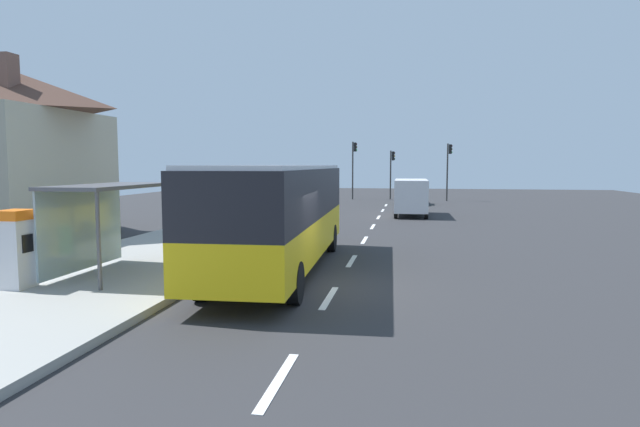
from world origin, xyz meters
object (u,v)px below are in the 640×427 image
white_van (411,195)px  traffic_light_far_side (354,161)px  bus (280,211)px  sedan_near (412,195)px  ticket_machine (17,248)px  traffic_light_near_side (449,163)px  traffic_light_median (392,167)px  recycling_bin_yellow (205,247)px  bus_shelter (99,205)px  recycling_bin_green (213,244)px

white_van → traffic_light_far_side: size_ratio=0.97×
bus → sedan_near: bus is taller
ticket_machine → traffic_light_far_side: traffic_light_far_side is taller
sedan_near → traffic_light_near_side: size_ratio=0.86×
traffic_light_median → bus: bearing=-93.5°
recycling_bin_yellow → bus: bearing=-3.3°
white_van → bus_shelter: (-8.61, -20.49, 0.75)m
white_van → bus_shelter: size_ratio=1.30×
white_van → sedan_near: white_van is taller
bus → traffic_light_far_side: traffic_light_far_side is taller
bus → traffic_light_median: (2.12, 34.68, 1.22)m
traffic_light_far_side → traffic_light_median: traffic_light_far_side is taller
sedan_near → ticket_machine: size_ratio=2.28×
traffic_light_near_side → sedan_near: bearing=-125.6°
white_van → traffic_light_far_side: 16.41m
sedan_near → white_van: bearing=-90.6°
white_van → bus_shelter: 22.24m
sedan_near → traffic_light_far_side: 8.04m
traffic_light_far_side → recycling_bin_yellow: bearing=-91.9°
white_van → recycling_bin_green: 18.81m
recycling_bin_green → traffic_light_far_side: (1.10, 33.04, 2.91)m
traffic_light_median → traffic_light_near_side: bearing=-17.4°
sedan_near → traffic_light_median: size_ratio=0.97×
traffic_light_median → traffic_light_far_side: bearing=-167.2°
recycling_bin_yellow → traffic_light_far_side: bearing=88.1°
white_van → recycling_bin_yellow: size_ratio=5.49×
ticket_machine → recycling_bin_yellow: size_ratio=2.04×
ticket_machine → recycling_bin_yellow: 5.25m
recycling_bin_yellow → recycling_bin_green: bearing=90.0°
traffic_light_near_side → traffic_light_median: 5.35m
white_van → bus_shelter: bearing=-112.8°
recycling_bin_yellow → recycling_bin_green: (0.00, 0.70, 0.00)m
recycling_bin_green → traffic_light_near_side: bearing=73.3°
traffic_light_far_side → traffic_light_median: 3.63m
bus → recycling_bin_green: size_ratio=11.67×
recycling_bin_yellow → traffic_light_median: traffic_light_median is taller
ticket_machine → traffic_light_median: size_ratio=0.42×
sedan_near → traffic_light_near_side: (3.20, 4.46, 2.61)m
ticket_machine → bus_shelter: size_ratio=0.48×
sedan_near → ticket_machine: bearing=-106.6°
bus_shelter → bus: bearing=22.8°
sedan_near → recycling_bin_yellow: bearing=-102.9°
bus → traffic_light_near_side: size_ratio=2.16×
bus_shelter → sedan_near: bearing=74.1°
bus → bus_shelter: size_ratio=2.77×
traffic_light_near_side → traffic_light_median: traffic_light_near_side is taller
ticket_machine → traffic_light_near_side: bearing=70.8°
traffic_light_far_side → bus: bearing=-87.6°
traffic_light_median → bus_shelter: (-6.82, -36.66, -0.96)m
recycling_bin_yellow → traffic_light_median: bearing=82.4°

